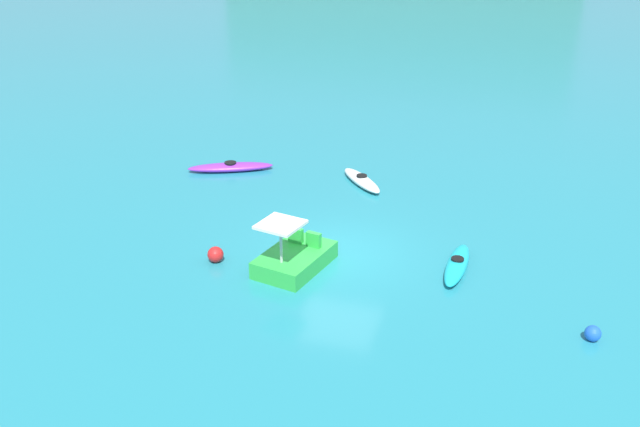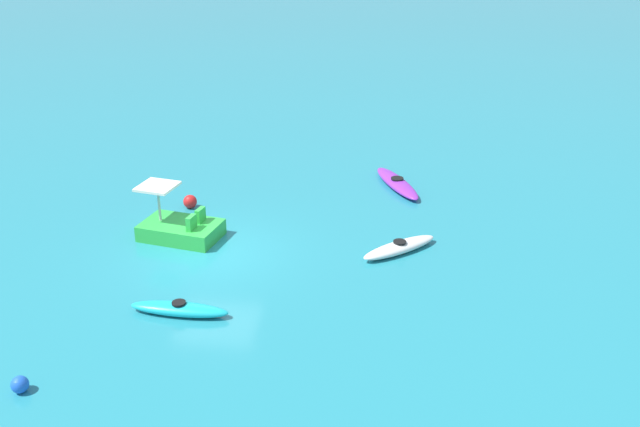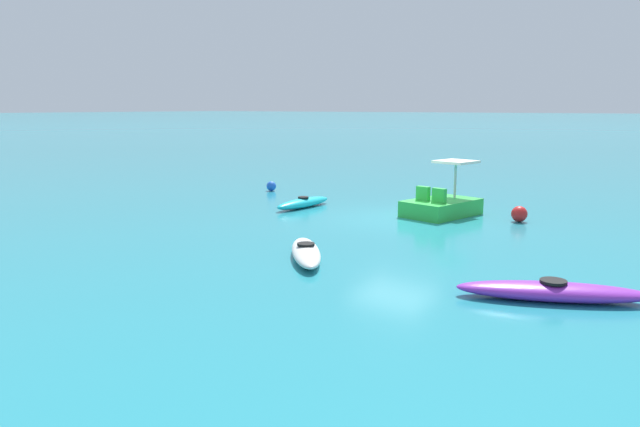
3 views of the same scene
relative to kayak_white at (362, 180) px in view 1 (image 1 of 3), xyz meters
The scene contains 7 objects.
ground_plane 5.59m from the kayak_white, 83.51° to the right, with size 600.00×600.00×0.00m, color teal.
kayak_white is the anchor object (origin of this frame).
kayak_purple 5.26m from the kayak_white, behind, with size 3.32×2.02×0.37m.
kayak_cyan 6.96m from the kayak_white, 53.60° to the right, with size 0.71×2.63×0.37m.
pedal_boat_green 6.83m from the kayak_white, 92.65° to the right, with size 1.99×2.67×1.68m.
buoy_blue 11.13m from the kayak_white, 47.12° to the right, with size 0.39×0.39×0.39m, color blue.
buoy_red 7.61m from the kayak_white, 110.16° to the right, with size 0.47×0.47×0.47m, color red.
Camera 1 is at (4.58, -17.06, 9.22)m, focal length 37.41 mm.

